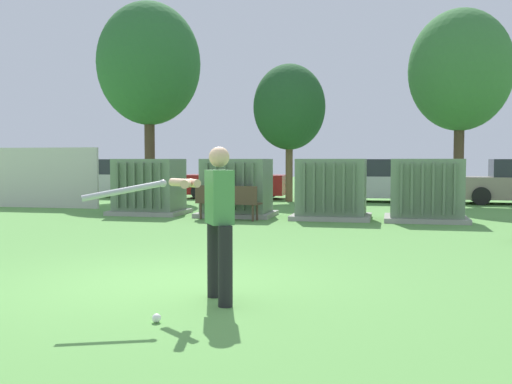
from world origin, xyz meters
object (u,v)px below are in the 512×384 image
at_px(transformer_mid_east, 332,190).
at_px(sports_ball, 157,318).
at_px(park_bench, 227,200).
at_px(parked_car_left_of_center, 237,180).
at_px(transformer_west, 149,187).
at_px(parked_car_leftmost, 114,179).
at_px(batter, 214,215).
at_px(transformer_east, 426,191).
at_px(transformer_mid_west, 237,188).
at_px(parked_car_right_of_center, 371,182).

height_order(transformer_mid_east, sports_ball, transformer_mid_east).
distance_m(park_bench, parked_car_left_of_center, 8.74).
height_order(transformer_west, parked_car_left_of_center, same).
distance_m(sports_ball, parked_car_left_of_center, 18.64).
bearing_deg(parked_car_leftmost, parked_car_left_of_center, 0.25).
bearing_deg(batter, parked_car_left_of_center, 103.93).
height_order(transformer_east, sports_ball, transformer_east).
xyz_separation_m(transformer_east, parked_car_left_of_center, (-7.10, 7.60, -0.04)).
relative_size(transformer_mid_west, transformer_mid_east, 1.00).
distance_m(transformer_east, sports_ball, 11.08).
bearing_deg(parked_car_left_of_center, park_bench, -76.90).
bearing_deg(transformer_mid_east, batter, -92.15).
height_order(parked_car_left_of_center, parked_car_right_of_center, same).
bearing_deg(transformer_mid_east, sports_ball, -93.63).
relative_size(transformer_mid_east, transformer_east, 1.00).
bearing_deg(transformer_west, transformer_mid_east, -2.34).
bearing_deg(transformer_east, parked_car_leftmost, 148.93).
height_order(sports_ball, parked_car_right_of_center, parked_car_right_of_center).
relative_size(transformer_west, park_bench, 1.14).
bearing_deg(transformer_west, sports_ball, -66.63).
distance_m(batter, parked_car_right_of_center, 16.71).
height_order(transformer_west, batter, batter).
bearing_deg(sports_ball, parked_car_leftmost, 117.46).
xyz_separation_m(transformer_mid_west, park_bench, (0.02, -1.08, -0.25)).
bearing_deg(transformer_west, batter, -63.23).
distance_m(park_bench, parked_car_leftmost, 11.30).
relative_size(transformer_mid_west, park_bench, 1.14).
xyz_separation_m(transformer_east, sports_ball, (-3.13, -10.60, -0.74)).
height_order(parked_car_leftmost, parked_car_left_of_center, same).
relative_size(transformer_east, parked_car_leftmost, 0.48).
xyz_separation_m(transformer_west, transformer_mid_west, (2.67, -0.06, 0.00)).
distance_m(transformer_east, batter, 10.07).
xyz_separation_m(sports_ball, parked_car_leftmost, (-9.45, 18.18, 0.71)).
bearing_deg(transformer_mid_west, batter, -76.71).
xyz_separation_m(transformer_west, transformer_mid_east, (5.36, -0.22, 0.00)).
bearing_deg(parked_car_left_of_center, transformer_west, -95.53).
bearing_deg(parked_car_right_of_center, transformer_west, -132.38).
relative_size(parked_car_leftmost, parked_car_left_of_center, 1.03).
height_order(transformer_mid_west, parked_car_right_of_center, same).
bearing_deg(transformer_east, transformer_mid_west, 178.08).
xyz_separation_m(transformer_west, parked_car_left_of_center, (0.71, 7.36, -0.04)).
distance_m(parked_car_left_of_center, parked_car_right_of_center, 5.49).
height_order(transformer_east, batter, batter).
distance_m(transformer_west, transformer_mid_west, 2.67).
distance_m(transformer_east, park_bench, 5.20).
bearing_deg(transformer_mid_west, park_bench, -88.83).
relative_size(transformer_mid_east, parked_car_left_of_center, 0.50).
bearing_deg(park_bench, transformer_west, 157.00).
xyz_separation_m(transformer_mid_east, parked_car_right_of_center, (0.82, 6.98, -0.04)).
relative_size(transformer_east, parked_car_left_of_center, 0.50).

